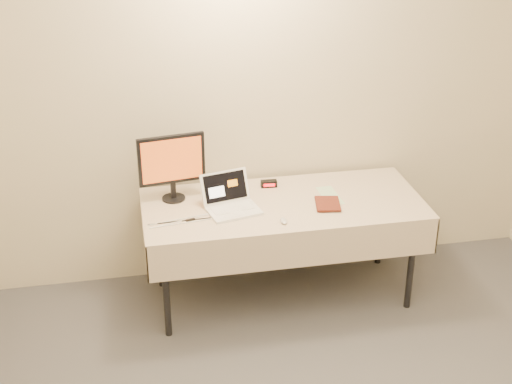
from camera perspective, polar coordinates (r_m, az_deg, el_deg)
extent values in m
cube|color=beige|center=(4.90, 1.11, 7.94)|extent=(4.00, 0.10, 2.70)
cylinder|color=black|center=(4.57, -7.21, -7.79)|extent=(0.04, 0.04, 0.69)
cylinder|color=black|center=(4.91, 12.32, -5.63)|extent=(0.04, 0.04, 0.69)
cylinder|color=black|center=(5.07, -7.73, -4.12)|extent=(0.04, 0.04, 0.69)
cylinder|color=black|center=(5.38, 9.96, -2.41)|extent=(0.04, 0.04, 0.69)
cube|color=gray|center=(4.74, 2.19, -1.15)|extent=(1.80, 0.75, 0.04)
cube|color=beige|center=(4.72, 2.19, -0.89)|extent=(1.86, 0.81, 0.01)
cube|color=beige|center=(4.45, 3.33, -4.68)|extent=(1.86, 0.01, 0.25)
cube|color=beige|center=(5.13, 1.17, -0.18)|extent=(1.86, 0.01, 0.25)
cube|color=beige|center=(4.68, -8.96, -3.27)|extent=(0.01, 0.81, 0.25)
cube|color=beige|center=(5.06, 12.45, -1.26)|extent=(0.01, 0.81, 0.25)
cube|color=white|center=(4.60, -1.78, -1.53)|extent=(0.37, 0.29, 0.02)
cube|color=white|center=(4.68, -2.51, 0.43)|extent=(0.34, 0.16, 0.20)
cube|color=black|center=(4.68, -2.51, 0.43)|extent=(0.29, 0.13, 0.17)
cylinder|color=black|center=(4.79, -6.60, -0.49)|extent=(0.18, 0.18, 0.01)
cube|color=black|center=(4.77, -6.64, 0.17)|extent=(0.04, 0.03, 0.11)
cube|color=black|center=(4.67, -6.78, 2.61)|extent=(0.44, 0.09, 0.33)
cube|color=#E05C1A|center=(4.67, -6.78, 2.61)|extent=(0.39, 0.06, 0.29)
imported|color=maroon|center=(4.65, 4.84, 0.07)|extent=(0.16, 0.05, 0.21)
cube|color=black|center=(4.93, 1.04, 0.67)|extent=(0.11, 0.05, 0.05)
cube|color=#FF0C10|center=(4.91, 1.08, 0.55)|extent=(0.08, 0.01, 0.02)
ellipsoid|color=silver|center=(4.48, 2.22, -2.32)|extent=(0.04, 0.09, 0.02)
cube|color=#C1E7B8|center=(4.84, 5.93, -0.28)|extent=(0.13, 0.29, 0.00)
cube|color=black|center=(4.51, -5.27, -2.23)|extent=(0.06, 0.03, 0.01)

